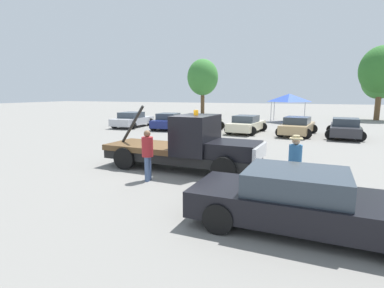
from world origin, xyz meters
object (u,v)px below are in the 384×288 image
at_px(parked_car_charcoal, 345,128).
at_px(tree_right, 380,79).
at_px(parked_car_cream, 246,124).
at_px(person_near_truck, 295,159).
at_px(traffic_cone, 206,143).
at_px(tree_left, 203,77).
at_px(foreground_car, 305,201).
at_px(canopy_tent_blue, 289,98).
at_px(parked_car_navy, 169,121).
at_px(person_at_hood, 148,152).
at_px(parked_car_silver, 132,120).
at_px(parked_car_tan, 297,126).
at_px(tree_center, 381,70).
at_px(parked_car_olive, 207,123).
at_px(tow_truck, 189,147).

xyz_separation_m(parked_car_charcoal, tree_right, (4.98, 16.57, 3.85)).
bearing_deg(parked_car_cream, person_near_truck, -156.38).
relative_size(tree_right, traffic_cone, 12.20).
bearing_deg(tree_left, parked_car_cream, -61.88).
height_order(foreground_car, canopy_tent_blue, canopy_tent_blue).
bearing_deg(canopy_tent_blue, parked_car_navy, -132.57).
bearing_deg(foreground_car, person_at_hood, 160.05).
bearing_deg(foreground_car, person_near_truck, 99.87).
bearing_deg(parked_car_charcoal, parked_car_silver, 93.28).
distance_m(foreground_car, person_near_truck, 2.56).
height_order(parked_car_tan, tree_left, tree_left).
bearing_deg(parked_car_navy, tree_right, -53.89).
xyz_separation_m(parked_car_silver, tree_left, (0.74, 17.49, 4.51)).
xyz_separation_m(parked_car_charcoal, tree_center, (4.94, 16.00, 4.79)).
bearing_deg(tree_center, parked_car_olive, -132.24).
bearing_deg(traffic_cone, person_near_truck, -53.08).
bearing_deg(traffic_cone, parked_car_olive, 107.11).
bearing_deg(tree_left, traffic_cone, -71.00).
relative_size(tow_truck, person_at_hood, 3.65).
bearing_deg(traffic_cone, tree_right, 61.49).
bearing_deg(parked_car_tan, parked_car_charcoal, -83.78).
xyz_separation_m(foreground_car, parked_car_cream, (-4.23, 16.04, -0.00)).
height_order(tow_truck, parked_car_charcoal, tow_truck).
distance_m(parked_car_cream, parked_car_tan, 3.68).
distance_m(tow_truck, traffic_cone, 5.20).
bearing_deg(tree_right, tree_center, -94.33).
bearing_deg(tree_center, person_at_hood, -112.90).
bearing_deg(parked_car_cream, tree_center, -28.97).
distance_m(person_at_hood, traffic_cone, 6.93).
bearing_deg(tree_left, tree_center, -5.49).
relative_size(parked_car_olive, tree_left, 0.59).
bearing_deg(person_at_hood, tow_truck, 56.71).
distance_m(tree_center, tree_right, 1.10).
distance_m(parked_car_cream, canopy_tent_blue, 10.68).
height_order(tow_truck, tree_center, tree_center).
height_order(parked_car_tan, traffic_cone, parked_car_tan).
xyz_separation_m(tow_truck, tree_center, (11.74, 27.92, 4.50)).
height_order(parked_car_navy, parked_car_cream, same).
xyz_separation_m(parked_car_silver, canopy_tent_blue, (12.81, 9.82, 1.87)).
xyz_separation_m(canopy_tent_blue, tree_right, (9.22, 6.20, 1.98)).
bearing_deg(person_at_hood, foreground_car, -31.80).
relative_size(foreground_car, person_at_hood, 2.97).
bearing_deg(parked_car_charcoal, tree_right, -11.59).
relative_size(person_at_hood, parked_car_silver, 0.38).
height_order(parked_car_silver, parked_car_tan, same).
distance_m(parked_car_tan, traffic_cone, 8.39).
relative_size(parked_car_tan, traffic_cone, 8.74).
relative_size(person_at_hood, tree_right, 0.26).
bearing_deg(tree_center, tree_right, 85.67).
xyz_separation_m(person_near_truck, parked_car_navy, (-10.55, 13.79, -0.40)).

